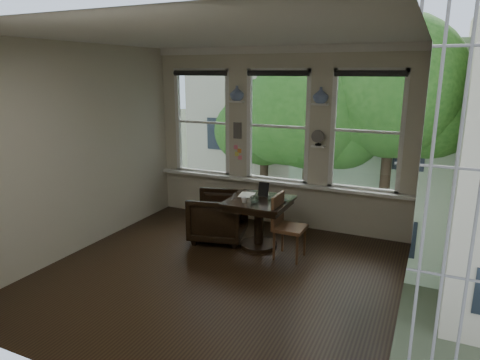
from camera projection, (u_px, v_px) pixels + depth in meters
The scene contains 25 objects.
ground at pixel (218, 275), 5.63m from camera, with size 4.50×4.50×0.00m, color black.
ceiling at pixel (214, 35), 4.89m from camera, with size 4.50×4.50×0.00m, color silver.
wall_back at pixel (278, 138), 7.24m from camera, with size 4.50×4.50×0.00m, color beige.
wall_front at pixel (79, 219), 3.28m from camera, with size 4.50×4.50×0.00m, color beige.
wall_left at pixel (78, 150), 6.18m from camera, with size 4.50×4.50×0.00m, color beige.
wall_right at pixel (411, 183), 4.35m from camera, with size 4.50×4.50×0.00m, color beige.
window_left at pixel (203, 122), 7.78m from camera, with size 1.10×0.12×1.90m, color white, non-canonical shape.
window_center at pixel (278, 126), 7.19m from camera, with size 1.10×0.12×1.90m, color white, non-canonical shape.
window_right at pixel (367, 131), 6.60m from camera, with size 1.10×0.12×1.90m, color white, non-canonical shape.
shelf_left at pixel (237, 101), 7.30m from camera, with size 0.26×0.16×0.03m, color white.
shelf_right at pixel (320, 104), 6.71m from camera, with size 0.26×0.16×0.03m, color white.
intercom at pixel (238, 130), 7.45m from camera, with size 0.14×0.06×0.28m, color #59544F.
sticky_notes at pixel (238, 150), 7.54m from camera, with size 0.16×0.01×0.24m, color pink, non-canonical shape.
desk_fan at pixel (318, 140), 6.83m from camera, with size 0.20×0.20×0.24m, color #59544F, non-canonical shape.
vase_left at pixel (237, 93), 7.27m from camera, with size 0.24×0.24×0.25m, color silver.
vase_right at pixel (321, 95), 6.68m from camera, with size 0.24×0.24×0.25m, color silver.
table at pixel (259, 223), 6.44m from camera, with size 0.90×0.90×0.75m, color black, non-canonical shape.
armchair_left at pixel (218, 216), 6.73m from camera, with size 0.81×0.84×0.76m, color black.
cushion_red at pixel (218, 212), 6.72m from camera, with size 0.45×0.45×0.06m, color maroon.
side_chair_right at pixel (290, 227), 6.04m from camera, with size 0.42×0.42×0.92m, color #48311A, non-canonical shape.
laptop at pixel (277, 200), 6.28m from camera, with size 0.29×0.19×0.02m, color black.
mug at pixel (244, 200), 6.19m from camera, with size 0.09×0.09×0.08m, color white.
drinking_glass at pixel (255, 200), 6.15m from camera, with size 0.13×0.13×0.11m, color white.
tablet at pixel (264, 190), 6.48m from camera, with size 0.16×0.02×0.22m, color black.
papers at pixel (247, 195), 6.59m from camera, with size 0.22×0.30×0.00m, color silver.
Camera 1 is at (2.43, -4.55, 2.60)m, focal length 32.00 mm.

